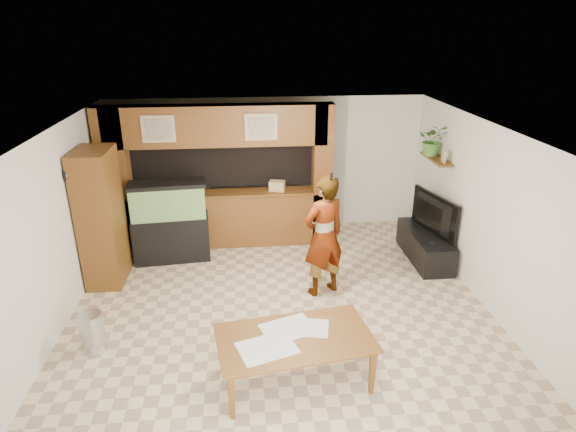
{
  "coord_description": "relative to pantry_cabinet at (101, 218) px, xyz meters",
  "views": [
    {
      "loc": [
        -0.47,
        -5.81,
        3.92
      ],
      "look_at": [
        0.15,
        0.6,
        1.29
      ],
      "focal_mm": 30.0,
      "sensor_mm": 36.0,
      "label": 1
    }
  ],
  "objects": [
    {
      "name": "floor",
      "position": [
        2.7,
        -1.34,
        -1.08
      ],
      "size": [
        6.5,
        6.5,
        0.0
      ],
      "primitive_type": "plane",
      "color": "beige",
      "rests_on": "ground"
    },
    {
      "name": "ceiling",
      "position": [
        2.7,
        -1.34,
        1.52
      ],
      "size": [
        6.5,
        6.5,
        0.0
      ],
      "primitive_type": "plane",
      "color": "white",
      "rests_on": "wall_back"
    },
    {
      "name": "wall_back",
      "position": [
        2.7,
        1.91,
        0.22
      ],
      "size": [
        6.0,
        0.0,
        6.0
      ],
      "primitive_type": "plane",
      "rotation": [
        1.57,
        0.0,
        0.0
      ],
      "color": "silver",
      "rests_on": "floor"
    },
    {
      "name": "wall_left",
      "position": [
        -0.3,
        -1.34,
        0.22
      ],
      "size": [
        0.0,
        6.5,
        6.5
      ],
      "primitive_type": "plane",
      "rotation": [
        1.57,
        0.0,
        1.57
      ],
      "color": "silver",
      "rests_on": "floor"
    },
    {
      "name": "wall_right",
      "position": [
        5.7,
        -1.34,
        0.22
      ],
      "size": [
        0.0,
        6.5,
        6.5
      ],
      "primitive_type": "plane",
      "rotation": [
        1.57,
        0.0,
        -1.57
      ],
      "color": "silver",
      "rests_on": "floor"
    },
    {
      "name": "partition",
      "position": [
        1.75,
        1.3,
        0.24
      ],
      "size": [
        4.2,
        0.99,
        2.6
      ],
      "color": "brown",
      "rests_on": "floor"
    },
    {
      "name": "wall_clock",
      "position": [
        -0.27,
        -0.34,
        0.82
      ],
      "size": [
        0.05,
        0.25,
        0.25
      ],
      "color": "black",
      "rests_on": "wall_left"
    },
    {
      "name": "wall_shelf",
      "position": [
        5.55,
        0.61,
        0.62
      ],
      "size": [
        0.25,
        0.9,
        0.04
      ],
      "primitive_type": "cube",
      "color": "brown",
      "rests_on": "wall_right"
    },
    {
      "name": "pantry_cabinet",
      "position": [
        0.0,
        0.0,
        0.0
      ],
      "size": [
        0.54,
        0.88,
        2.15
      ],
      "primitive_type": "cube",
      "color": "brown",
      "rests_on": "floor"
    },
    {
      "name": "trash_can",
      "position": [
        0.25,
        -1.89,
        -0.81
      ],
      "size": [
        0.29,
        0.29,
        0.54
      ],
      "primitive_type": "cylinder",
      "color": "#B2B2B7",
      "rests_on": "floor"
    },
    {
      "name": "aquarium",
      "position": [
        0.94,
        0.61,
        -0.38
      ],
      "size": [
        1.28,
        0.48,
        1.42
      ],
      "rotation": [
        0.0,
        0.0,
        0.09
      ],
      "color": "black",
      "rests_on": "floor"
    },
    {
      "name": "tv_stand",
      "position": [
        5.35,
        0.19,
        -0.83
      ],
      "size": [
        0.54,
        1.48,
        0.49
      ],
      "primitive_type": "cube",
      "color": "black",
      "rests_on": "floor"
    },
    {
      "name": "television",
      "position": [
        5.35,
        0.19,
        -0.24
      ],
      "size": [
        0.45,
        1.2,
        0.69
      ],
      "primitive_type": "imported",
      "rotation": [
        0.0,
        0.0,
        1.82
      ],
      "color": "black",
      "rests_on": "tv_stand"
    },
    {
      "name": "photo_frame",
      "position": [
        5.55,
        0.32,
        0.74
      ],
      "size": [
        0.04,
        0.15,
        0.2
      ],
      "primitive_type": "cube",
      "rotation": [
        0.0,
        0.0,
        -0.08
      ],
      "color": "tan",
      "rests_on": "wall_shelf"
    },
    {
      "name": "potted_plant",
      "position": [
        5.52,
        0.77,
        0.92
      ],
      "size": [
        0.61,
        0.58,
        0.55
      ],
      "primitive_type": "imported",
      "rotation": [
        0.0,
        0.0,
        -0.36
      ],
      "color": "#42712D",
      "rests_on": "wall_shelf"
    },
    {
      "name": "person",
      "position": [
        3.38,
        -0.74,
        -0.13
      ],
      "size": [
        0.82,
        0.7,
        1.89
      ],
      "primitive_type": "imported",
      "rotation": [
        0.0,
        0.0,
        3.58
      ],
      "color": "tan",
      "rests_on": "floor"
    },
    {
      "name": "microphone",
      "position": [
        3.43,
        -0.9,
        0.85
      ],
      "size": [
        0.03,
        0.1,
        0.15
      ],
      "primitive_type": "cylinder",
      "rotation": [
        0.44,
        0.0,
        0.0
      ],
      "color": "black",
      "rests_on": "person"
    },
    {
      "name": "dining_table",
      "position": [
        2.74,
        -2.72,
        -0.77
      ],
      "size": [
        1.87,
        1.22,
        0.61
      ],
      "primitive_type": "imported",
      "rotation": [
        0.0,
        0.0,
        0.15
      ],
      "color": "brown",
      "rests_on": "floor"
    },
    {
      "name": "newspaper_a",
      "position": [
        2.41,
        -2.85,
        -0.46
      ],
      "size": [
        0.72,
        0.61,
        0.01
      ],
      "primitive_type": "cube",
      "rotation": [
        0.0,
        0.0,
        0.32
      ],
      "color": "silver",
      "rests_on": "dining_table"
    },
    {
      "name": "newspaper_b",
      "position": [
        2.67,
        -2.53,
        -0.46
      ],
      "size": [
        0.7,
        0.61,
        0.01
      ],
      "primitive_type": "cube",
      "rotation": [
        0.0,
        0.0,
        0.34
      ],
      "color": "silver",
      "rests_on": "dining_table"
    },
    {
      "name": "newspaper_c",
      "position": [
        2.89,
        -2.52,
        -0.46
      ],
      "size": [
        0.56,
        0.46,
        0.01
      ],
      "primitive_type": "cube",
      "rotation": [
        0.0,
        0.0,
        -0.21
      ],
      "color": "silver",
      "rests_on": "dining_table"
    },
    {
      "name": "counter_box",
      "position": [
        2.83,
        1.11,
        0.06
      ],
      "size": [
        0.31,
        0.25,
        0.18
      ],
      "primitive_type": "cube",
      "rotation": [
        0.0,
        0.0,
        -0.27
      ],
      "color": "tan",
      "rests_on": "partition"
    }
  ]
}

